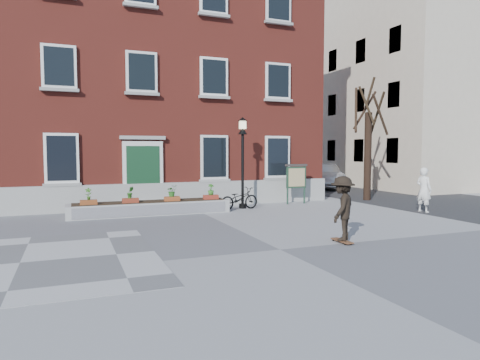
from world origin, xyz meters
name	(u,v)px	position (x,y,z in m)	size (l,w,h in m)	color
ground	(280,250)	(0.00, 0.00, 0.00)	(100.00, 100.00, 0.00)	gray
checker_patch	(20,263)	(-6.00, 1.00, 0.01)	(6.00, 6.00, 0.01)	slate
bicycle	(239,199)	(1.74, 7.19, 0.47)	(0.62, 1.79, 0.94)	black
parked_car	(323,176)	(10.64, 14.62, 0.82)	(1.74, 4.98, 1.64)	#B6B8BB
bystander	(424,190)	(8.42, 3.71, 0.91)	(0.66, 0.44, 1.82)	white
brick_building	(126,79)	(-2.00, 13.98, 6.30)	(18.40, 10.85, 12.60)	maroon
planter_assembly	(151,207)	(-1.99, 7.18, 0.31)	(6.20, 1.12, 1.15)	#B8B8B3
bare_tree	(368,145)	(9.01, 8.01, 2.79)	(1.83, 1.83, 6.16)	black
side_street	(366,96)	(17.99, 19.78, 7.02)	(15.20, 36.00, 14.50)	#333436
lamp_post	(243,150)	(2.03, 7.52, 2.54)	(0.40, 0.40, 3.93)	black
notice_board	(296,177)	(4.94, 8.01, 1.26)	(1.10, 0.16, 1.87)	#193225
skateboarder	(343,208)	(1.93, 0.08, 0.95)	(1.29, 1.22, 1.83)	brown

